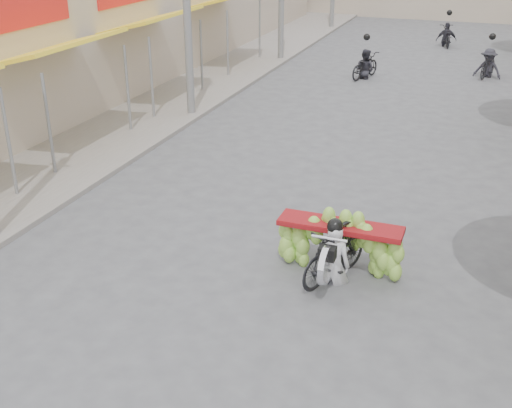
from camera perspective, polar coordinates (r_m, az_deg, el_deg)
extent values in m
plane|color=#545559|center=(8.90, -7.80, -17.23)|extent=(120.00, 120.00, 0.00)
cube|color=gray|center=(23.93, -6.12, 10.24)|extent=(4.00, 60.00, 0.12)
cube|color=#B6A590|center=(25.20, -18.23, 16.74)|extent=(8.00, 40.00, 6.00)
cylinder|color=slate|center=(15.04, -21.10, 4.94)|extent=(0.08, 0.08, 2.55)
cube|color=yellow|center=(17.58, -17.17, 13.14)|extent=(1.77, 4.00, 0.53)
cylinder|color=slate|center=(16.06, -17.93, 6.57)|extent=(0.08, 0.08, 2.55)
cylinder|color=slate|center=(18.89, -11.34, 9.87)|extent=(0.08, 0.08, 2.55)
cube|color=red|center=(18.00, -19.85, 15.80)|extent=(0.10, 3.50, 0.80)
cube|color=yellow|center=(21.72, -9.14, 15.87)|extent=(1.77, 4.00, 0.53)
cylinder|color=slate|center=(20.06, -9.27, 10.86)|extent=(0.08, 0.08, 2.55)
cylinder|color=slate|center=(23.19, -4.89, 12.91)|extent=(0.08, 0.08, 2.55)
cylinder|color=slate|center=(25.34, -2.54, 13.96)|extent=(0.08, 0.08, 2.55)
cylinder|color=slate|center=(28.64, 0.33, 15.20)|extent=(0.08, 0.08, 2.55)
imported|color=black|center=(11.21, 6.99, -4.36)|extent=(1.16, 1.80, 1.03)
cylinder|color=silver|center=(10.61, 6.17, -5.46)|extent=(0.10, 0.66, 0.66)
cube|color=black|center=(10.61, 6.35, -4.36)|extent=(0.28, 0.22, 0.22)
cylinder|color=silver|center=(10.59, 6.54, -3.07)|extent=(0.60, 0.05, 0.05)
cube|color=maroon|center=(11.35, 7.51, -1.94)|extent=(2.19, 0.55, 0.10)
imported|color=silver|center=(10.90, 7.08, -1.77)|extent=(0.58, 0.43, 1.61)
sphere|color=black|center=(10.56, 7.26, 1.93)|extent=(0.28, 0.28, 0.28)
imported|color=black|center=(25.75, 9.64, 12.03)|extent=(1.14, 1.85, 0.97)
imported|color=#2A2931|center=(25.62, 9.75, 13.42)|extent=(0.90, 0.70, 1.65)
sphere|color=black|center=(25.54, 9.82, 14.42)|extent=(0.26, 0.26, 0.26)
imported|color=black|center=(27.05, 19.95, 11.59)|extent=(0.92, 1.83, 1.04)
imported|color=#2A2931|center=(26.94, 20.14, 12.85)|extent=(1.16, 0.80, 1.65)
sphere|color=black|center=(26.86, 20.28, 13.79)|extent=(0.26, 0.26, 0.26)
imported|color=black|center=(33.09, 16.59, 14.09)|extent=(0.98, 1.80, 0.96)
imported|color=#2A2931|center=(32.99, 16.72, 15.19)|extent=(1.06, 0.74, 1.65)
sphere|color=black|center=(32.92, 16.82, 15.97)|extent=(0.26, 0.26, 0.26)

